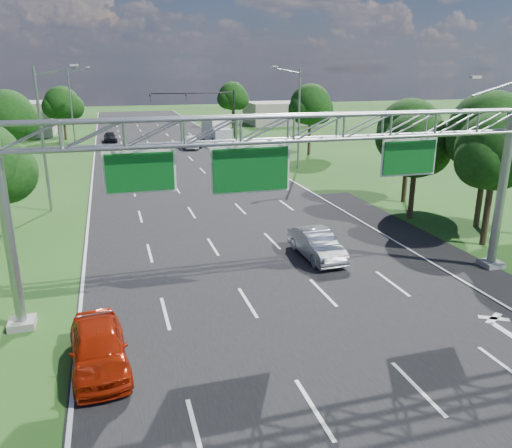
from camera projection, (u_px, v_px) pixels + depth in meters
name	position (u px, v px, depth m)	size (l,w,h in m)	color
ground	(207.00, 199.00, 39.39)	(220.00, 220.00, 0.00)	#204414
road	(207.00, 199.00, 39.39)	(18.00, 180.00, 0.02)	black
road_flare	(445.00, 256.00, 27.49)	(3.00, 30.00, 0.02)	black
sign_gantry	(292.00, 143.00, 20.94)	(23.50, 1.00, 9.56)	gray
traffic_signal	(210.00, 103.00, 71.92)	(12.21, 0.24, 7.00)	black
streetlight_l_near	(45.00, 133.00, 34.68)	(2.97, 0.22, 10.16)	gray
streetlight_l_far	(72.00, 102.00, 66.73)	(2.97, 0.22, 10.16)	gray
streetlight_r_mid	(297.00, 114.00, 49.94)	(2.97, 0.22, 10.16)	gray
tree_cluster_right	(465.00, 143.00, 31.90)	(9.91, 14.60, 8.68)	#2D2116
tree_verge_lb	(9.00, 118.00, 47.25)	(5.76, 4.80, 8.06)	#2D2116
tree_verge_lc	(63.00, 105.00, 71.08)	(5.76, 4.80, 7.62)	#2D2116
tree_verge_rd	(311.00, 107.00, 58.57)	(5.76, 4.80, 8.28)	#2D2116
tree_verge_re	(233.00, 97.00, 85.64)	(5.76, 4.80, 7.84)	#2D2116
building_left	(6.00, 119.00, 76.66)	(14.00, 10.00, 5.00)	#A99D8D
building_right	(280.00, 113.00, 92.90)	(12.00, 9.00, 4.00)	#A99D8D
red_coupe	(99.00, 347.00, 16.96)	(1.86, 4.63, 1.58)	#A61F07
silver_sedan	(317.00, 244.00, 27.02)	(1.62, 4.65, 1.53)	#A4AAB0
car_queue_b	(193.00, 142.00, 65.85)	(2.27, 4.93, 1.37)	black
car_queue_c	(110.00, 137.00, 70.32)	(1.67, 4.16, 1.42)	black
car_queue_d	(190.00, 142.00, 64.54)	(1.62, 4.66, 1.53)	silver
box_truck	(216.00, 131.00, 69.95)	(2.82, 8.49, 3.16)	white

